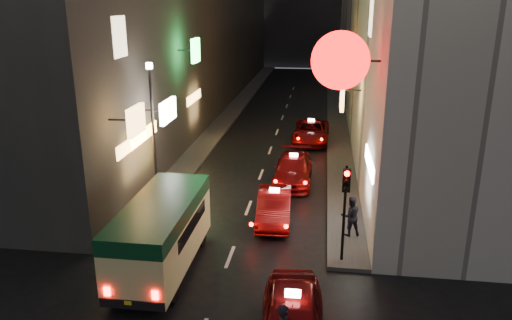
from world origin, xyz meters
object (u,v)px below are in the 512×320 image
at_px(taxi_near, 292,317).
at_px(traffic_light, 346,194).
at_px(minibus, 161,228).
at_px(lamp_post, 153,124).

relative_size(taxi_near, traffic_light, 1.60).
xyz_separation_m(taxi_near, traffic_light, (1.46, 4.47, 1.81)).
bearing_deg(minibus, traffic_light, 10.29).
distance_m(taxi_near, traffic_light, 5.04).
xyz_separation_m(minibus, taxi_near, (4.66, -3.36, -0.71)).
height_order(taxi_near, traffic_light, traffic_light).
bearing_deg(lamp_post, taxi_near, -53.16).
bearing_deg(traffic_light, minibus, -169.71).
relative_size(traffic_light, lamp_post, 0.56).
relative_size(minibus, lamp_post, 0.94).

